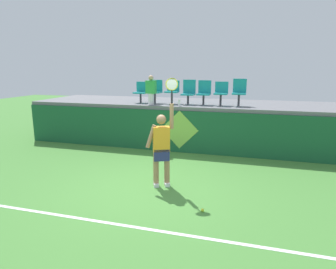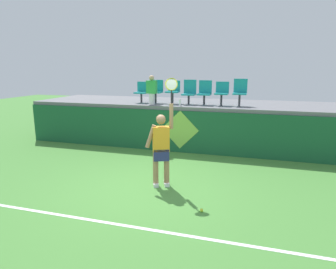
{
  "view_description": "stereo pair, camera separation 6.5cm",
  "coord_description": "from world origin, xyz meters",
  "px_view_note": "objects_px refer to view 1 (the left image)",
  "views": [
    {
      "loc": [
        2.26,
        -6.19,
        2.75
      ],
      "look_at": [
        0.11,
        1.12,
        1.04
      ],
      "focal_mm": 31.87,
      "sensor_mm": 36.0,
      "label": 1
    },
    {
      "loc": [
        2.33,
        -6.17,
        2.75
      ],
      "look_at": [
        0.11,
        1.12,
        1.04
      ],
      "focal_mm": 31.87,
      "sensor_mm": 36.0,
      "label": 2
    }
  ],
  "objects_px": {
    "tennis_player": "(162,147)",
    "stadium_chair_1": "(156,90)",
    "water_bottle": "(179,103)",
    "stadium_chair_0": "(141,91)",
    "stadium_chair_2": "(172,90)",
    "stadium_chair_4": "(204,92)",
    "stadium_chair_6": "(239,91)",
    "tennis_ball": "(203,210)",
    "spectator_0": "(151,90)",
    "stadium_chair_3": "(189,91)",
    "stadium_chair_5": "(221,92)"
  },
  "relations": [
    {
      "from": "stadium_chair_0",
      "to": "stadium_chair_3",
      "type": "bearing_deg",
      "value": 0.4
    },
    {
      "from": "water_bottle",
      "to": "stadium_chair_3",
      "type": "distance_m",
      "value": 0.74
    },
    {
      "from": "stadium_chair_0",
      "to": "tennis_ball",
      "type": "bearing_deg",
      "value": -56.98
    },
    {
      "from": "water_bottle",
      "to": "stadium_chair_2",
      "type": "distance_m",
      "value": 0.83
    },
    {
      "from": "tennis_ball",
      "to": "stadium_chair_4",
      "type": "bearing_deg",
      "value": 99.88
    },
    {
      "from": "tennis_ball",
      "to": "stadium_chair_6",
      "type": "bearing_deg",
      "value": 86.1
    },
    {
      "from": "spectator_0",
      "to": "tennis_ball",
      "type": "bearing_deg",
      "value": -59.28
    },
    {
      "from": "stadium_chair_4",
      "to": "tennis_player",
      "type": "bearing_deg",
      "value": -94.89
    },
    {
      "from": "tennis_player",
      "to": "stadium_chair_4",
      "type": "distance_m",
      "value": 3.93
    },
    {
      "from": "tennis_ball",
      "to": "stadium_chair_4",
      "type": "distance_m",
      "value": 5.27
    },
    {
      "from": "tennis_player",
      "to": "stadium_chair_6",
      "type": "xyz_separation_m",
      "value": [
        1.5,
        3.79,
        1.04
      ]
    },
    {
      "from": "tennis_player",
      "to": "tennis_ball",
      "type": "distance_m",
      "value": 1.82
    },
    {
      "from": "stadium_chair_0",
      "to": "stadium_chair_5",
      "type": "height_order",
      "value": "stadium_chair_5"
    },
    {
      "from": "water_bottle",
      "to": "stadium_chair_0",
      "type": "relative_size",
      "value": 0.3
    },
    {
      "from": "stadium_chair_0",
      "to": "stadium_chair_6",
      "type": "height_order",
      "value": "stadium_chair_6"
    },
    {
      "from": "tennis_ball",
      "to": "stadium_chair_6",
      "type": "xyz_separation_m",
      "value": [
        0.33,
        4.84,
        1.97
      ]
    },
    {
      "from": "water_bottle",
      "to": "stadium_chair_2",
      "type": "bearing_deg",
      "value": 123.3
    },
    {
      "from": "stadium_chair_1",
      "to": "stadium_chair_3",
      "type": "bearing_deg",
      "value": 0.37
    },
    {
      "from": "water_bottle",
      "to": "stadium_chair_4",
      "type": "distance_m",
      "value": 1.01
    },
    {
      "from": "stadium_chair_2",
      "to": "stadium_chair_3",
      "type": "bearing_deg",
      "value": 1.33
    },
    {
      "from": "stadium_chair_3",
      "to": "stadium_chair_4",
      "type": "bearing_deg",
      "value": -0.39
    },
    {
      "from": "water_bottle",
      "to": "stadium_chair_2",
      "type": "relative_size",
      "value": 0.28
    },
    {
      "from": "tennis_player",
      "to": "stadium_chair_1",
      "type": "height_order",
      "value": "tennis_player"
    },
    {
      "from": "stadium_chair_0",
      "to": "stadium_chair_1",
      "type": "distance_m",
      "value": 0.55
    },
    {
      "from": "tennis_ball",
      "to": "stadium_chair_2",
      "type": "relative_size",
      "value": 0.08
    },
    {
      "from": "tennis_ball",
      "to": "stadium_chair_2",
      "type": "height_order",
      "value": "stadium_chair_2"
    },
    {
      "from": "water_bottle",
      "to": "spectator_0",
      "type": "height_order",
      "value": "spectator_0"
    },
    {
      "from": "stadium_chair_2",
      "to": "stadium_chair_4",
      "type": "distance_m",
      "value": 1.12
    },
    {
      "from": "tennis_player",
      "to": "stadium_chair_1",
      "type": "distance_m",
      "value": 4.17
    },
    {
      "from": "water_bottle",
      "to": "stadium_chair_0",
      "type": "distance_m",
      "value": 1.74
    },
    {
      "from": "stadium_chair_6",
      "to": "stadium_chair_1",
      "type": "bearing_deg",
      "value": -179.9
    },
    {
      "from": "tennis_ball",
      "to": "stadium_chair_2",
      "type": "xyz_separation_m",
      "value": [
        -1.96,
        4.83,
        1.95
      ]
    },
    {
      "from": "water_bottle",
      "to": "stadium_chair_6",
      "type": "distance_m",
      "value": 2.02
    },
    {
      "from": "tennis_player",
      "to": "tennis_ball",
      "type": "xyz_separation_m",
      "value": [
        1.17,
        -1.05,
        -0.93
      ]
    },
    {
      "from": "stadium_chair_0",
      "to": "spectator_0",
      "type": "xyz_separation_m",
      "value": [
        0.55,
        -0.47,
        0.09
      ]
    },
    {
      "from": "stadium_chair_3",
      "to": "stadium_chair_6",
      "type": "relative_size",
      "value": 0.94
    },
    {
      "from": "stadium_chair_3",
      "to": "stadium_chair_5",
      "type": "distance_m",
      "value": 1.12
    },
    {
      "from": "spectator_0",
      "to": "stadium_chair_5",
      "type": "bearing_deg",
      "value": 11.4
    },
    {
      "from": "stadium_chair_1",
      "to": "stadium_chair_5",
      "type": "xyz_separation_m",
      "value": [
        2.33,
        -0.0,
        -0.01
      ]
    },
    {
      "from": "stadium_chair_6",
      "to": "tennis_player",
      "type": "bearing_deg",
      "value": -111.54
    },
    {
      "from": "tennis_player",
      "to": "stadium_chair_0",
      "type": "height_order",
      "value": "tennis_player"
    },
    {
      "from": "stadium_chair_2",
      "to": "stadium_chair_6",
      "type": "relative_size",
      "value": 0.91
    },
    {
      "from": "tennis_ball",
      "to": "stadium_chair_3",
      "type": "bearing_deg",
      "value": 105.93
    },
    {
      "from": "stadium_chair_6",
      "to": "spectator_0",
      "type": "distance_m",
      "value": 2.96
    },
    {
      "from": "stadium_chair_1",
      "to": "stadium_chair_6",
      "type": "height_order",
      "value": "stadium_chair_6"
    },
    {
      "from": "water_bottle",
      "to": "stadium_chair_5",
      "type": "xyz_separation_m",
      "value": [
        1.29,
        0.63,
        0.34
      ]
    },
    {
      "from": "stadium_chair_1",
      "to": "spectator_0",
      "type": "bearing_deg",
      "value": -90.0
    },
    {
      "from": "tennis_ball",
      "to": "spectator_0",
      "type": "height_order",
      "value": "spectator_0"
    },
    {
      "from": "tennis_ball",
      "to": "stadium_chair_3",
      "type": "distance_m",
      "value": 5.39
    },
    {
      "from": "water_bottle",
      "to": "stadium_chair_0",
      "type": "bearing_deg",
      "value": 158.35
    }
  ]
}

